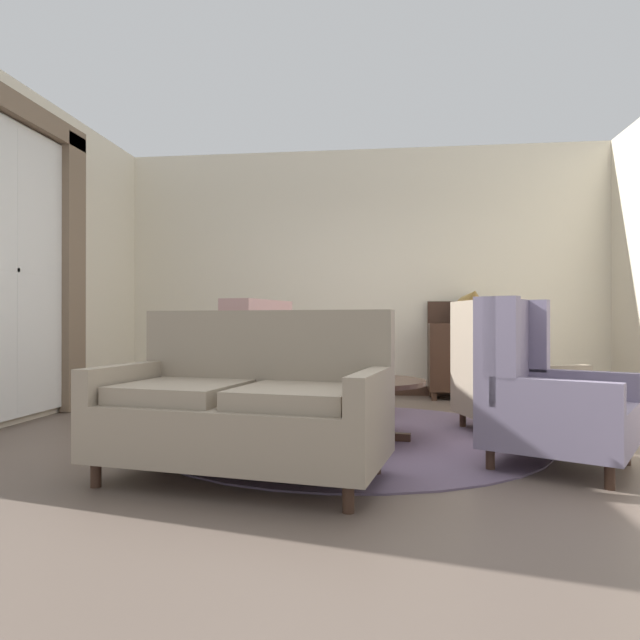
% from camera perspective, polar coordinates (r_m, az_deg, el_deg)
% --- Properties ---
extents(ground, '(8.52, 8.52, 0.00)m').
position_cam_1_polar(ground, '(4.34, 2.55, -12.45)').
color(ground, brown).
extents(wall_back, '(6.25, 0.08, 3.11)m').
position_cam_1_polar(wall_back, '(7.20, 4.22, 4.85)').
color(wall_back, beige).
rests_on(wall_back, ground).
extents(wall_left, '(0.08, 4.10, 3.11)m').
position_cam_1_polar(wall_left, '(6.14, -26.57, 5.74)').
color(wall_left, beige).
rests_on(wall_left, ground).
extents(baseboard_back, '(6.09, 0.03, 0.12)m').
position_cam_1_polar(baseboard_back, '(7.17, 4.20, -7.10)').
color(baseboard_back, '#382319').
rests_on(baseboard_back, ground).
extents(area_rug, '(3.12, 3.12, 0.01)m').
position_cam_1_polar(area_rug, '(4.63, 2.82, -11.59)').
color(area_rug, '#5B4C60').
rests_on(area_rug, ground).
extents(window_with_curtains, '(0.12, 1.98, 2.92)m').
position_cam_1_polar(window_with_curtains, '(5.73, -28.16, 6.08)').
color(window_with_curtains, silver).
extents(coffee_table, '(0.95, 0.95, 0.47)m').
position_cam_1_polar(coffee_table, '(4.42, 4.48, -7.02)').
color(coffee_table, '#382319').
rests_on(coffee_table, ground).
extents(porcelain_vase, '(0.16, 0.16, 0.35)m').
position_cam_1_polar(porcelain_vase, '(4.41, 5.04, -4.09)').
color(porcelain_vase, beige).
rests_on(porcelain_vase, coffee_table).
extents(settee, '(1.77, 1.13, 0.99)m').
position_cam_1_polar(settee, '(3.38, -7.58, -8.83)').
color(settee, gray).
rests_on(settee, ground).
extents(armchair_back_corner, '(1.04, 0.94, 1.10)m').
position_cam_1_polar(armchair_back_corner, '(4.92, 18.26, -5.67)').
color(armchair_back_corner, gray).
rests_on(armchair_back_corner, ground).
extents(armchair_near_window, '(1.07, 0.99, 1.10)m').
position_cam_1_polar(armchair_near_window, '(4.72, -8.68, -5.94)').
color(armchair_near_window, tan).
rests_on(armchair_near_window, ground).
extents(armchair_far_left, '(1.12, 1.11, 1.08)m').
position_cam_1_polar(armchair_far_left, '(3.92, 21.68, -7.15)').
color(armchair_far_left, slate).
rests_on(armchair_far_left, ground).
extents(armchair_near_sideboard, '(1.07, 1.14, 1.00)m').
position_cam_1_polar(armchair_near_sideboard, '(5.55, 1.70, -5.32)').
color(armchair_near_sideboard, tan).
rests_on(armchair_near_sideboard, ground).
extents(side_table, '(0.59, 0.59, 0.72)m').
position_cam_1_polar(side_table, '(5.42, 18.45, -5.26)').
color(side_table, '#382319').
rests_on(side_table, ground).
extents(sideboard, '(0.89, 0.42, 1.17)m').
position_cam_1_polar(sideboard, '(6.95, 14.61, -3.53)').
color(sideboard, '#382319').
rests_on(sideboard, ground).
extents(gramophone, '(0.36, 0.46, 0.51)m').
position_cam_1_polar(gramophone, '(6.86, 15.11, 1.74)').
color(gramophone, '#382319').
rests_on(gramophone, sideboard).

